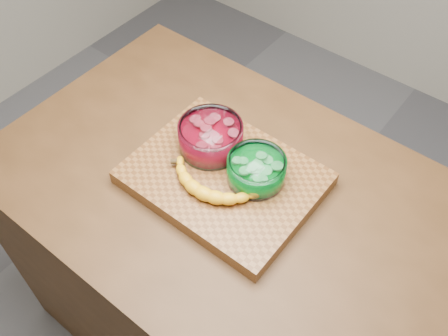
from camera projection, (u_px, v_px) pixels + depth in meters
The scene contains 6 objects.
ground at pixel (224, 323), 1.95m from camera, with size 3.50×3.50×0.00m, color #58585D.
counter at pixel (224, 268), 1.61m from camera, with size 1.20×0.80×0.90m, color #472C15.
cutting_board at pixel (224, 178), 1.24m from camera, with size 0.45×0.35×0.04m, color brown.
bowl_red at pixel (211, 137), 1.26m from camera, with size 0.16×0.16×0.08m.
bowl_green at pixel (256, 170), 1.19m from camera, with size 0.14×0.14×0.07m.
banana at pixel (210, 182), 1.19m from camera, with size 0.26×0.13×0.04m, color gold, non-canonical shape.
Camera 1 is at (0.48, -0.61, 1.90)m, focal length 40.00 mm.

